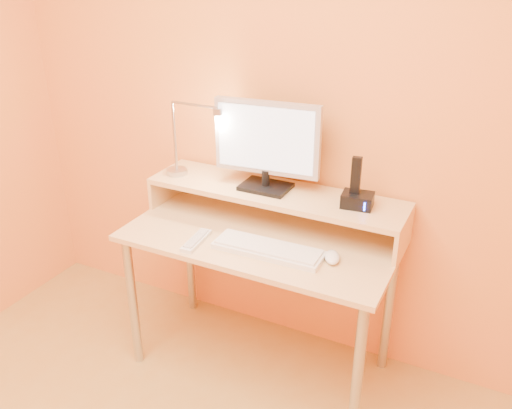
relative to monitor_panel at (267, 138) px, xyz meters
The scene contains 25 objects.
wall_back 0.21m from the monitor_panel, 74.11° to the left, with size 3.00×0.04×2.50m, color #F28145.
desk_leg_fl 1.01m from the monitor_panel, 140.90° to the right, with size 0.04×0.04×0.69m, color #ADADB0.
desk_leg_fr 1.06m from the monitor_panel, 34.54° to the right, with size 0.04×0.04×0.69m, color #ADADB0.
desk_leg_bl 0.93m from the monitor_panel, 169.88° to the left, with size 0.04×0.04×0.69m, color #ADADB0.
desk_leg_br 0.98m from the monitor_panel, ahead, with size 0.04×0.04×0.69m, color #ADADB0.
desk_lower 0.44m from the monitor_panel, 74.11° to the right, with size 1.20×0.60×0.03m, color #D5B475.
shelf_riser_left 0.64m from the monitor_panel, behind, with size 0.02×0.30×0.14m, color #D5B475.
shelf_riser_right 0.72m from the monitor_panel, ahead, with size 0.02×0.30×0.14m, color #D5B475.
desk_shelf 0.25m from the monitor_panel, 12.38° to the right, with size 1.20×0.30×0.03m, color #D5B475.
monitor_foot 0.23m from the monitor_panel, 90.00° to the right, with size 0.22×0.16×0.02m, color black.
monitor_neck 0.19m from the monitor_panel, 90.00° to the right, with size 0.04×0.04×0.07m, color black.
monitor_panel is the anchor object (origin of this frame).
monitor_back 0.02m from the monitor_panel, 90.00° to the left, with size 0.43×0.01×0.28m, color black.
monitor_screen 0.02m from the monitor_panel, 90.00° to the right, with size 0.44×0.00×0.28m, color silver.
lamp_base 0.52m from the monitor_panel, behind, with size 0.10×0.10×0.03m, color #ADADB0.
lamp_post 0.47m from the monitor_panel, behind, with size 0.01×0.01×0.33m, color #ADADB0.
lamp_arm 0.36m from the monitor_panel, behind, with size 0.01×0.01×0.24m, color #ADADB0.
lamp_head 0.25m from the monitor_panel, 169.80° to the right, with size 0.04×0.04×0.03m, color #ADADB0.
lamp_bulb 0.24m from the monitor_panel, 169.80° to the right, with size 0.03×0.03×0.00m, color #FFEAC6.
phone_dock 0.48m from the monitor_panel, ahead, with size 0.13×0.10×0.06m, color black.
phone_handset 0.43m from the monitor_panel, ahead, with size 0.04×0.03×0.16m, color black.
phone_led 0.52m from the monitor_panel, ahead, with size 0.01×0.00×0.04m, color #365DF6.
keyboard 0.49m from the monitor_panel, 63.16° to the right, with size 0.47×0.15×0.02m, color white.
mouse 0.60m from the monitor_panel, 29.09° to the right, with size 0.06×0.11×0.04m, color white.
remote_control 0.54m from the monitor_panel, 117.08° to the right, with size 0.05×0.20×0.02m, color white.
Camera 1 is at (0.92, -0.72, 1.87)m, focal length 38.10 mm.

